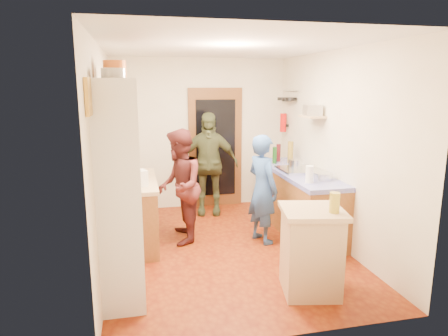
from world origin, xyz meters
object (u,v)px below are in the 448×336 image
object	(u,v)px
right_counter_base	(297,202)
island_base	(311,253)
person_hob	(265,189)
hutch_body	(121,189)
person_left	(181,186)
person_back	(209,164)

from	to	relation	value
right_counter_base	island_base	distance (m)	1.91
right_counter_base	person_hob	size ratio (longest dim) A/B	1.47
hutch_body	island_base	world-z (taller)	hutch_body
right_counter_base	island_base	xyz separation A→B (m)	(-0.60, -1.82, 0.01)
right_counter_base	person_hob	xyz separation A→B (m)	(-0.63, -0.38, 0.33)
right_counter_base	person_left	xyz separation A→B (m)	(-1.74, -0.09, 0.37)
hutch_body	right_counter_base	xyz separation A→B (m)	(2.50, 1.30, -0.68)
person_hob	person_back	bearing A→B (deg)	0.90
right_counter_base	person_hob	world-z (taller)	person_hob
right_counter_base	person_left	bearing A→B (deg)	-177.02
right_counter_base	person_left	distance (m)	1.78
person_left	person_hob	bearing A→B (deg)	81.36
hutch_body	person_back	bearing A→B (deg)	59.84
island_base	person_hob	bearing A→B (deg)	91.03
island_base	person_left	world-z (taller)	person_left
island_base	right_counter_base	bearing A→B (deg)	71.63
hutch_body	person_hob	world-z (taller)	hutch_body
right_counter_base	person_left	world-z (taller)	person_left
hutch_body	island_base	distance (m)	2.08
island_base	person_left	distance (m)	2.10
hutch_body	person_left	bearing A→B (deg)	57.90
right_counter_base	island_base	size ratio (longest dim) A/B	2.56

